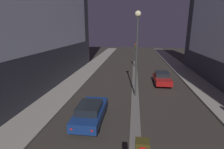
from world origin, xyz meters
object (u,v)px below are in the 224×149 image
(traffic_light_mid, at_px, (135,50))
(car_left_lane, at_px, (90,112))
(car_right_lane, at_px, (162,78))
(street_lamp, at_px, (137,37))

(traffic_light_mid, bearing_deg, car_left_lane, -99.67)
(traffic_light_mid, xyz_separation_m, car_right_lane, (3.32, -9.45, -2.40))
(traffic_light_mid, bearing_deg, street_lamp, -90.00)
(traffic_light_mid, height_order, car_left_lane, traffic_light_mid)
(street_lamp, height_order, car_left_lane, street_lamp)
(traffic_light_mid, relative_size, car_right_lane, 1.01)
(traffic_light_mid, distance_m, car_left_lane, 19.91)
(street_lamp, xyz_separation_m, car_right_lane, (3.32, 4.68, -5.18))
(street_lamp, relative_size, car_left_lane, 1.73)
(car_left_lane, bearing_deg, car_right_lane, 56.54)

